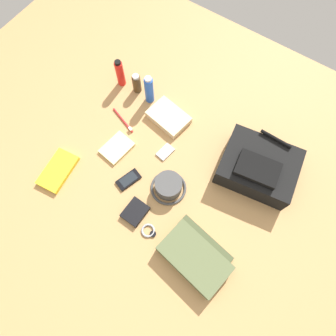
# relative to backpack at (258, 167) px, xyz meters

# --- Properties ---
(ground_plane) EXTENTS (2.64, 2.02, 0.02)m
(ground_plane) POSITION_rel_backpack_xyz_m (-0.34, -0.23, -0.07)
(ground_plane) COLOR #B2834E
(ground_plane) RESTS_ON ground
(backpack) EXTENTS (0.38, 0.33, 0.14)m
(backpack) POSITION_rel_backpack_xyz_m (0.00, 0.00, 0.00)
(backpack) COLOR black
(backpack) RESTS_ON ground_plane
(toiletry_pouch) EXTENTS (0.31, 0.25, 0.07)m
(toiletry_pouch) POSITION_rel_backpack_xyz_m (-0.03, -0.50, -0.03)
(toiletry_pouch) COLOR #56603D
(toiletry_pouch) RESTS_ON ground_plane
(bucket_hat) EXTENTS (0.17, 0.17, 0.08)m
(bucket_hat) POSITION_rel_backpack_xyz_m (-0.29, -0.30, -0.03)
(bucket_hat) COLOR #454545
(bucket_hat) RESTS_ON ground_plane
(sunscreen_spray) EXTENTS (0.04, 0.04, 0.17)m
(sunscreen_spray) POSITION_rel_backpack_xyz_m (-0.84, 0.05, 0.02)
(sunscreen_spray) COLOR red
(sunscreen_spray) RESTS_ON ground_plane
(cologne_bottle) EXTENTS (0.04, 0.04, 0.12)m
(cologne_bottle) POSITION_rel_backpack_xyz_m (-0.74, 0.07, -0.01)
(cologne_bottle) COLOR #473319
(cologne_bottle) RESTS_ON ground_plane
(deodorant_spray) EXTENTS (0.04, 0.04, 0.17)m
(deodorant_spray) POSITION_rel_backpack_xyz_m (-0.65, 0.05, 0.02)
(deodorant_spray) COLOR blue
(deodorant_spray) RESTS_ON ground_plane
(paperback_novel) EXTENTS (0.14, 0.22, 0.02)m
(paperback_novel) POSITION_rel_backpack_xyz_m (-0.78, -0.52, -0.05)
(paperback_novel) COLOR yellow
(paperback_novel) RESTS_ON ground_plane
(cell_phone) EXTENTS (0.09, 0.13, 0.01)m
(cell_phone) POSITION_rel_backpack_xyz_m (-0.47, -0.37, -0.06)
(cell_phone) COLOR black
(cell_phone) RESTS_ON ground_plane
(media_player) EXTENTS (0.06, 0.09, 0.01)m
(media_player) POSITION_rel_backpack_xyz_m (-0.41, -0.16, -0.06)
(media_player) COLOR #B7B7BC
(media_player) RESTS_ON ground_plane
(wristwatch) EXTENTS (0.07, 0.06, 0.01)m
(wristwatch) POSITION_rel_backpack_xyz_m (-0.25, -0.51, -0.06)
(wristwatch) COLOR #99999E
(wristwatch) RESTS_ON ground_plane
(toothbrush) EXTENTS (0.16, 0.06, 0.02)m
(toothbrush) POSITION_rel_backpack_xyz_m (-0.68, -0.13, -0.06)
(toothbrush) COLOR red
(toothbrush) RESTS_ON ground_plane
(wallet) EXTENTS (0.09, 0.11, 0.02)m
(wallet) POSITION_rel_backpack_xyz_m (-0.35, -0.48, -0.05)
(wallet) COLOR black
(wallet) RESTS_ON ground_plane
(notepad) EXTENTS (0.13, 0.16, 0.02)m
(notepad) POSITION_rel_backpack_xyz_m (-0.62, -0.27, -0.05)
(notepad) COLOR beige
(notepad) RESTS_ON ground_plane
(folded_towel) EXTENTS (0.22, 0.17, 0.04)m
(folded_towel) POSITION_rel_backpack_xyz_m (-0.50, 0.01, -0.04)
(folded_towel) COLOR beige
(folded_towel) RESTS_ON ground_plane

